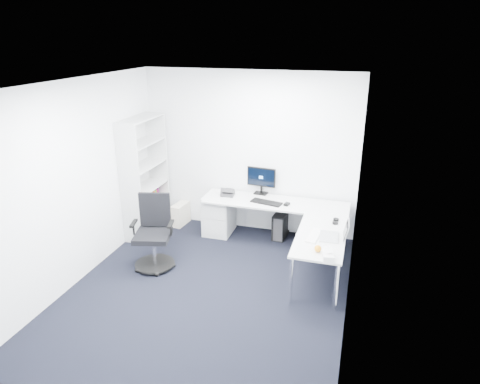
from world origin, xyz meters
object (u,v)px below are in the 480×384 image
(l_desk, at_px, (271,229))
(laptop, at_px, (330,229))
(bookshelf, at_px, (144,177))
(monitor, at_px, (261,181))
(task_chair, at_px, (153,234))

(l_desk, xyz_separation_m, laptop, (0.94, -0.71, 0.47))
(laptop, bearing_deg, bookshelf, 162.90)
(bookshelf, xyz_separation_m, monitor, (1.86, 0.58, -0.08))
(task_chair, xyz_separation_m, laptop, (2.45, 0.31, 0.27))
(bookshelf, relative_size, monitor, 4.03)
(l_desk, relative_size, monitor, 4.72)
(task_chair, bearing_deg, l_desk, 20.28)
(bookshelf, height_order, monitor, bookshelf)
(monitor, bearing_deg, l_desk, -57.17)
(bookshelf, bearing_deg, task_chair, -58.14)
(bookshelf, bearing_deg, l_desk, -1.32)
(task_chair, bearing_deg, monitor, 40.34)
(bookshelf, bearing_deg, laptop, -13.78)
(task_chair, relative_size, laptop, 3.00)
(laptop, bearing_deg, monitor, 129.95)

